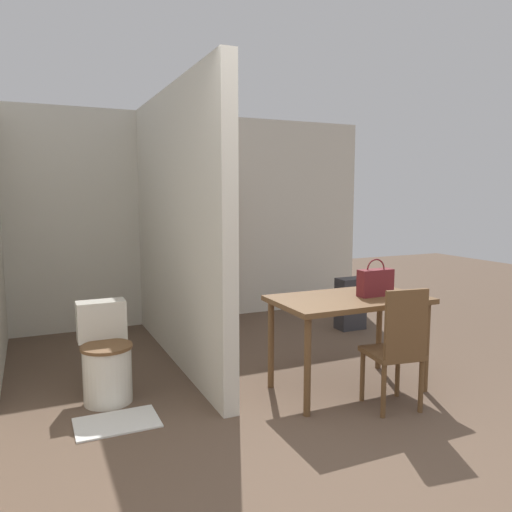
{
  "coord_description": "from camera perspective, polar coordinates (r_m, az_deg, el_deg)",
  "views": [
    {
      "loc": [
        -1.69,
        -1.89,
        1.56
      ],
      "look_at": [
        -0.07,
        1.7,
        1.06
      ],
      "focal_mm": 35.0,
      "sensor_mm": 36.0,
      "label": 1
    }
  ],
  "objects": [
    {
      "name": "wooden_chair",
      "position": [
        3.75,
        15.86,
        -9.92
      ],
      "size": [
        0.41,
        0.41,
        0.91
      ],
      "rotation": [
        0.0,
        0.0,
        -0.14
      ],
      "color": "brown",
      "rests_on": "ground_plane"
    },
    {
      "name": "bath_mat",
      "position": [
        3.71,
        -15.61,
        -17.87
      ],
      "size": [
        0.56,
        0.37,
        0.01
      ],
      "color": "silver",
      "rests_on": "ground_plane"
    },
    {
      "name": "handbag",
      "position": [
        4.06,
        13.48,
        -2.91
      ],
      "size": [
        0.29,
        0.11,
        0.3
      ],
      "color": "maroon",
      "rests_on": "dining_table"
    },
    {
      "name": "wooden_cabinet",
      "position": [
        6.0,
        -6.04,
        0.43
      ],
      "size": [
        0.44,
        0.41,
        1.72
      ],
      "color": "#997047",
      "rests_on": "ground_plane"
    },
    {
      "name": "space_heater",
      "position": [
        5.88,
        10.74,
        -5.36
      ],
      "size": [
        0.32,
        0.21,
        0.59
      ],
      "color": "#2D2D33",
      "rests_on": "ground_plane"
    },
    {
      "name": "toilet",
      "position": [
        4.02,
        -16.79,
        -11.18
      ],
      "size": [
        0.38,
        0.53,
        0.73
      ],
      "color": "silver",
      "rests_on": "ground_plane"
    },
    {
      "name": "partition_wall",
      "position": [
        4.66,
        -9.16,
        3.26
      ],
      "size": [
        0.12,
        2.77,
        2.5
      ],
      "color": "beige",
      "rests_on": "ground_plane"
    },
    {
      "name": "dining_table",
      "position": [
        4.01,
        10.53,
        -5.84
      ],
      "size": [
        1.19,
        0.7,
        0.75
      ],
      "color": "brown",
      "rests_on": "ground_plane"
    },
    {
      "name": "wall_back",
      "position": [
        6.17,
        -8.43,
        4.21
      ],
      "size": [
        4.95,
        0.12,
        2.5
      ],
      "color": "beige",
      "rests_on": "ground_plane"
    },
    {
      "name": "ground_plane",
      "position": [
        2.98,
        16.37,
        -24.72
      ],
      "size": [
        16.0,
        16.0,
        0.0
      ],
      "primitive_type": "plane",
      "color": "brown"
    }
  ]
}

